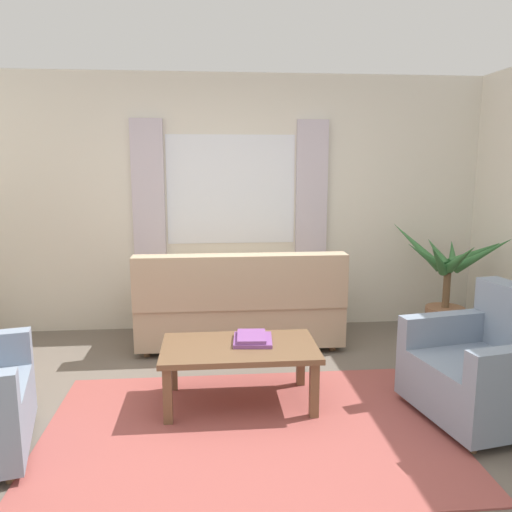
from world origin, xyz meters
TOP-DOWN VIEW (x-y plane):
  - ground_plane at (0.00, 0.00)m, footprint 6.24×6.24m
  - wall_back at (0.00, 2.26)m, footprint 5.32×0.12m
  - window_with_curtains at (0.00, 2.18)m, footprint 1.98×0.07m
  - area_rug at (0.00, 0.00)m, footprint 2.61×1.76m
  - couch at (0.05, 1.62)m, footprint 1.90×0.82m
  - armchair_right at (1.65, 0.04)m, footprint 0.96×0.98m
  - coffee_table at (-0.02, 0.39)m, footprint 1.10×0.64m
  - book_stack_on_table at (0.07, 0.46)m, footprint 0.30×0.32m
  - potted_plant at (2.10, 1.65)m, footprint 1.04×1.08m

SIDE VIEW (x-z plane):
  - ground_plane at x=0.00m, z-range 0.00..0.00m
  - area_rug at x=0.00m, z-range 0.00..0.01m
  - armchair_right at x=1.65m, z-range -0.09..0.79m
  - couch at x=0.05m, z-range -0.09..0.83m
  - coffee_table at x=-0.02m, z-range 0.16..0.60m
  - book_stack_on_table at x=0.07m, z-range 0.44..0.49m
  - potted_plant at x=2.10m, z-range -0.07..1.07m
  - wall_back at x=0.00m, z-range 0.00..2.60m
  - window_with_curtains at x=0.00m, z-range 0.75..2.15m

